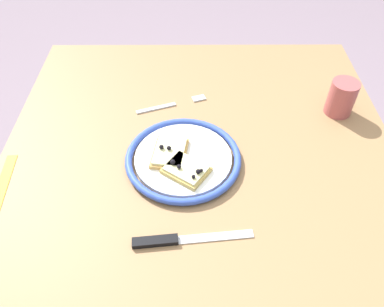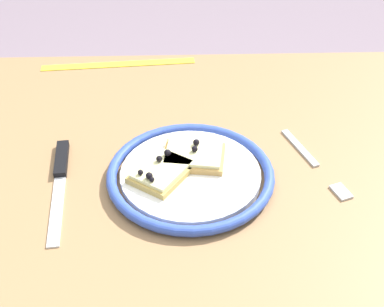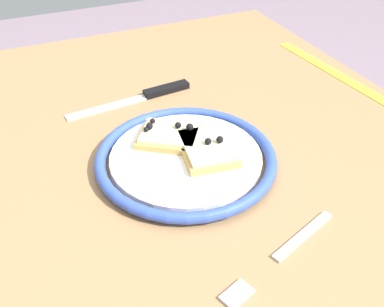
{
  "view_description": "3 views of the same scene",
  "coord_description": "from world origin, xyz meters",
  "px_view_note": "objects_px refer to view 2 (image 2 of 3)",
  "views": [
    {
      "loc": [
        0.59,
        -0.02,
        1.43
      ],
      "look_at": [
        -0.02,
        -0.02,
        0.79
      ],
      "focal_mm": 35.52,
      "sensor_mm": 36.0,
      "label": 1
    },
    {
      "loc": [
        0.01,
        0.59,
        1.31
      ],
      "look_at": [
        -0.01,
        -0.06,
        0.81
      ],
      "focal_mm": 47.79,
      "sensor_mm": 36.0,
      "label": 2
    },
    {
      "loc": [
        -0.5,
        0.16,
        1.19
      ],
      "look_at": [
        -0.02,
        -0.05,
        0.79
      ],
      "focal_mm": 41.56,
      "sensor_mm": 36.0,
      "label": 3
    }
  ],
  "objects_px": {
    "dining_table": "(185,239)",
    "measuring_tape": "(119,64)",
    "knife": "(60,172)",
    "pizza_slice_far": "(161,171)",
    "fork": "(314,164)",
    "pizza_slice_near": "(194,156)",
    "plate": "(190,174)"
  },
  "relations": [
    {
      "from": "dining_table",
      "to": "pizza_slice_far",
      "type": "relative_size",
      "value": 8.94
    },
    {
      "from": "plate",
      "to": "fork",
      "type": "xyz_separation_m",
      "value": [
        -0.21,
        -0.03,
        -0.01
      ]
    },
    {
      "from": "pizza_slice_far",
      "to": "knife",
      "type": "bearing_deg",
      "value": -9.21
    },
    {
      "from": "dining_table",
      "to": "knife",
      "type": "height_order",
      "value": "knife"
    },
    {
      "from": "dining_table",
      "to": "knife",
      "type": "relative_size",
      "value": 4.44
    },
    {
      "from": "fork",
      "to": "measuring_tape",
      "type": "relative_size",
      "value": 0.58
    },
    {
      "from": "pizza_slice_far",
      "to": "knife",
      "type": "xyz_separation_m",
      "value": [
        0.17,
        -0.03,
        -0.02
      ]
    },
    {
      "from": "plate",
      "to": "pizza_slice_near",
      "type": "relative_size",
      "value": 2.44
    },
    {
      "from": "pizza_slice_near",
      "to": "knife",
      "type": "relative_size",
      "value": 0.46
    },
    {
      "from": "dining_table",
      "to": "measuring_tape",
      "type": "xyz_separation_m",
      "value": [
        0.14,
        -0.44,
        0.1
      ]
    },
    {
      "from": "dining_table",
      "to": "fork",
      "type": "distance_m",
      "value": 0.25
    },
    {
      "from": "pizza_slice_far",
      "to": "measuring_tape",
      "type": "distance_m",
      "value": 0.42
    },
    {
      "from": "plate",
      "to": "measuring_tape",
      "type": "xyz_separation_m",
      "value": [
        0.15,
        -0.4,
        -0.01
      ]
    },
    {
      "from": "dining_table",
      "to": "pizza_slice_near",
      "type": "bearing_deg",
      "value": -102.9
    },
    {
      "from": "pizza_slice_near",
      "to": "pizza_slice_far",
      "type": "relative_size",
      "value": 0.93
    },
    {
      "from": "dining_table",
      "to": "knife",
      "type": "distance_m",
      "value": 0.24
    },
    {
      "from": "dining_table",
      "to": "fork",
      "type": "xyz_separation_m",
      "value": [
        -0.22,
        -0.07,
        0.1
      ]
    },
    {
      "from": "dining_table",
      "to": "plate",
      "type": "height_order",
      "value": "plate"
    },
    {
      "from": "pizza_slice_near",
      "to": "fork",
      "type": "height_order",
      "value": "pizza_slice_near"
    },
    {
      "from": "pizza_slice_near",
      "to": "measuring_tape",
      "type": "relative_size",
      "value": 0.33
    },
    {
      "from": "plate",
      "to": "pizza_slice_near",
      "type": "xyz_separation_m",
      "value": [
        -0.01,
        -0.03,
        0.01
      ]
    },
    {
      "from": "dining_table",
      "to": "knife",
      "type": "bearing_deg",
      "value": -16.49
    },
    {
      "from": "pizza_slice_far",
      "to": "knife",
      "type": "distance_m",
      "value": 0.17
    },
    {
      "from": "pizza_slice_near",
      "to": "dining_table",
      "type": "bearing_deg",
      "value": 77.1
    },
    {
      "from": "plate",
      "to": "pizza_slice_near",
      "type": "distance_m",
      "value": 0.03
    },
    {
      "from": "pizza_slice_near",
      "to": "fork",
      "type": "relative_size",
      "value": 0.57
    },
    {
      "from": "dining_table",
      "to": "measuring_tape",
      "type": "bearing_deg",
      "value": -72.37
    },
    {
      "from": "measuring_tape",
      "to": "dining_table",
      "type": "bearing_deg",
      "value": 103.1
    },
    {
      "from": "knife",
      "to": "measuring_tape",
      "type": "distance_m",
      "value": 0.38
    },
    {
      "from": "pizza_slice_near",
      "to": "measuring_tape",
      "type": "xyz_separation_m",
      "value": [
        0.15,
        -0.36,
        -0.02
      ]
    },
    {
      "from": "pizza_slice_far",
      "to": "measuring_tape",
      "type": "height_order",
      "value": "pizza_slice_far"
    },
    {
      "from": "pizza_slice_far",
      "to": "fork",
      "type": "distance_m",
      "value": 0.26
    }
  ]
}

